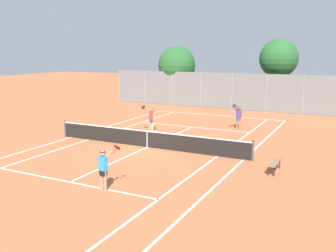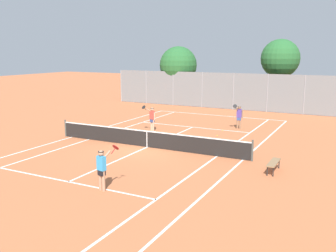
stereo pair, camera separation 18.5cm
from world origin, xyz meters
The scene contains 12 objects.
ground_plane centered at (0.00, 0.00, 0.00)m, with size 120.00×120.00×0.00m, color #BC663D.
court_line_markings centered at (0.00, 0.00, 0.00)m, with size 11.10×23.90×0.01m.
tennis_net centered at (0.00, 0.00, 0.51)m, with size 12.00×0.10×1.07m.
player_near_side centered at (1.84, -6.54, 0.93)m, with size 0.77×0.71×1.77m.
player_far_left centered at (-1.89, 3.89, 0.93)m, with size 0.83×0.70×1.77m.
player_far_right centered at (3.09, 7.27, 0.93)m, with size 0.56×0.82×1.77m.
loose_tennis_ball_1 centered at (2.52, 4.49, 0.03)m, with size 0.07×0.07×0.07m, color #D1DB33.
loose_tennis_ball_2 centered at (2.30, 6.19, 0.03)m, with size 0.07×0.07×0.07m, color #D1DB33.
courtside_bench centered at (7.23, -1.22, 0.41)m, with size 0.36×1.50×0.47m.
back_fence centered at (0.00, 15.70, 1.69)m, with size 24.88×0.08×3.37m.
tree_behind_left centered at (-6.51, 17.38, 3.81)m, with size 3.81×3.81×5.82m.
tree_behind_right centered at (3.41, 18.81, 4.54)m, with size 3.61×3.61×6.44m.
Camera 1 is at (10.20, -17.65, 5.28)m, focal length 40.00 mm.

